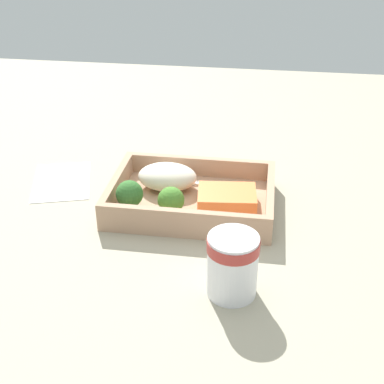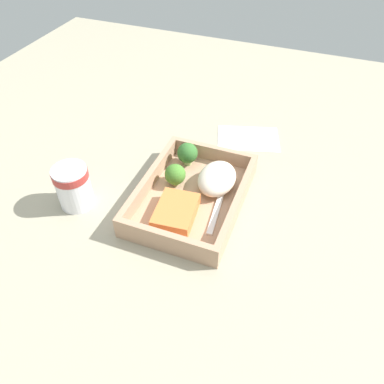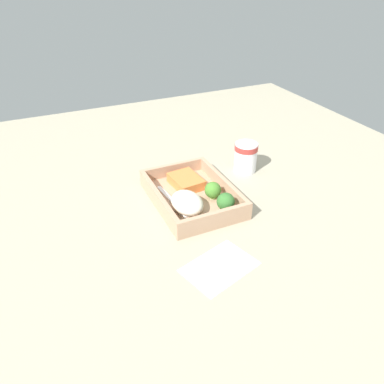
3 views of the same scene
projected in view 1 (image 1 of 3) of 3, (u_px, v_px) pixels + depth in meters
ground_plane at (192, 211)px, 89.98cm from camera, size 160.00×160.00×2.00cm
takeout_tray at (192, 203)px, 89.20cm from camera, size 26.76×19.37×1.20cm
tray_rim at (192, 191)px, 88.06cm from camera, size 26.76×19.37×3.42cm
salmon_fillet at (227, 199)px, 86.71cm from camera, size 10.05×7.94×2.59cm
mashed_potatoes at (167, 177)px, 91.45cm from camera, size 10.12×7.36×4.30cm
broccoli_floret_1 at (171, 200)px, 84.10cm from camera, size 4.25×4.25×4.55cm
broccoli_floret_2 at (129, 194)px, 84.72cm from camera, size 4.39×4.39×5.16cm
fork at (190, 183)px, 93.55cm from camera, size 15.89×3.20×0.44cm
paper_cup at (233, 262)px, 67.99cm from camera, size 6.73×6.73×8.70cm
receipt_slip at (62, 181)px, 96.88cm from camera, size 13.73×16.76×0.24cm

